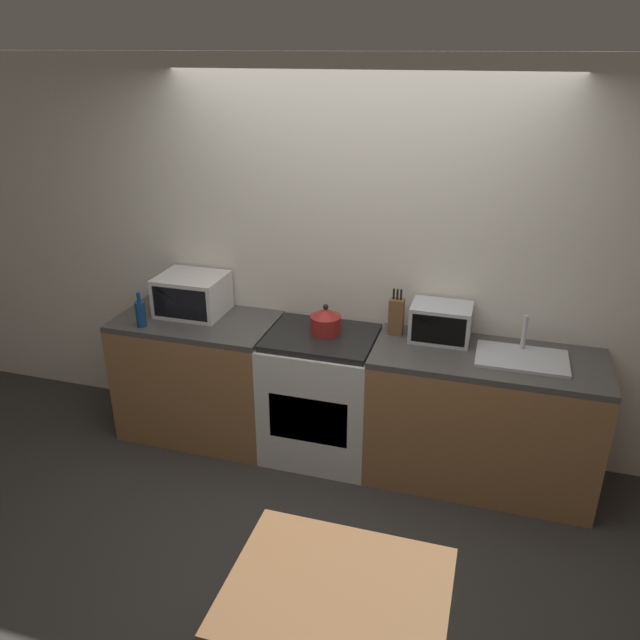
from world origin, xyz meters
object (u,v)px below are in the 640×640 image
at_px(toaster_oven, 441,322).
at_px(kettle, 326,321).
at_px(bottle, 141,313).
at_px(stove_range, 321,395).
at_px(dining_table, 336,610).
at_px(microwave, 192,294).

bearing_deg(toaster_oven, kettle, -170.94).
bearing_deg(bottle, stove_range, 9.88).
height_order(bottle, dining_table, bottle).
distance_m(stove_range, microwave, 1.14).
height_order(toaster_oven, dining_table, toaster_oven).
xyz_separation_m(stove_range, kettle, (0.02, 0.04, 0.54)).
xyz_separation_m(kettle, toaster_oven, (0.73, 0.12, 0.03)).
bearing_deg(dining_table, bottle, 137.71).
xyz_separation_m(stove_range, microwave, (-0.97, 0.10, 0.59)).
xyz_separation_m(microwave, bottle, (-0.23, -0.31, -0.04)).
bearing_deg(stove_range, toaster_oven, 11.75).
height_order(microwave, dining_table, microwave).
bearing_deg(microwave, stove_range, -5.89).
height_order(kettle, microwave, microwave).
bearing_deg(bottle, kettle, 11.52).
height_order(microwave, toaster_oven, microwave).
bearing_deg(stove_range, kettle, 64.88).
xyz_separation_m(stove_range, dining_table, (0.60, -1.85, 0.20)).
xyz_separation_m(microwave, toaster_oven, (1.72, 0.06, -0.02)).
distance_m(kettle, dining_table, 2.00).
distance_m(microwave, toaster_oven, 1.72).
bearing_deg(kettle, bottle, -168.48).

